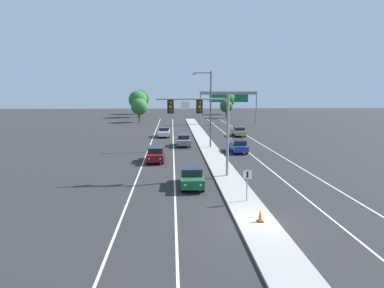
{
  "coord_description": "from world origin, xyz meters",
  "views": [
    {
      "loc": [
        -4.89,
        -18.76,
        7.66
      ],
      "look_at": [
        -3.2,
        9.73,
        3.2
      ],
      "focal_mm": 32.02,
      "sensor_mm": 36.0,
      "label": 1
    }
  ],
  "objects": [
    {
      "name": "car_receding_blue",
      "position": [
        3.39,
        23.18,
        0.82
      ],
      "size": [
        1.83,
        4.47,
        1.58
      ],
      "color": "navy",
      "rests_on": "ground"
    },
    {
      "name": "tree_far_left_b",
      "position": [
        -14.63,
        81.43,
        5.02
      ],
      "size": [
        5.31,
        5.31,
        7.68
      ],
      "color": "#4C3823",
      "rests_on": "ground"
    },
    {
      "name": "car_oncoming_darkred",
      "position": [
        -6.66,
        18.19,
        0.82
      ],
      "size": [
        1.87,
        4.49,
        1.58
      ],
      "color": "#5B0F14",
      "rests_on": "ground"
    },
    {
      "name": "tree_far_right_b",
      "position": [
        13.11,
        91.98,
        4.65
      ],
      "size": [
        4.92,
        4.92,
        7.11
      ],
      "color": "#4C3823",
      "rests_on": "ground"
    },
    {
      "name": "median_sign_post",
      "position": [
        0.22,
        3.69,
        1.59
      ],
      "size": [
        0.6,
        0.1,
        2.2
      ],
      "color": "gray",
      "rests_on": "median_island"
    },
    {
      "name": "tree_far_left_a",
      "position": [
        -12.77,
        65.5,
        3.8
      ],
      "size": [
        4.02,
        4.02,
        5.82
      ],
      "color": "#4C3823",
      "rests_on": "ground"
    },
    {
      "name": "ground_plane",
      "position": [
        0.0,
        0.0,
        0.0
      ],
      "size": [
        260.0,
        260.0,
        0.0
      ],
      "primitive_type": "plane",
      "color": "#28282B"
    },
    {
      "name": "lane_stripe_receding_center",
      "position": [
        4.7,
        25.0,
        0.0
      ],
      "size": [
        0.14,
        100.0,
        0.01
      ],
      "primitive_type": "cube",
      "color": "silver",
      "rests_on": "ground"
    },
    {
      "name": "tree_far_left_c",
      "position": [
        -14.95,
        94.98,
        5.14
      ],
      "size": [
        5.44,
        5.44,
        7.87
      ],
      "color": "#4C3823",
      "rests_on": "ground"
    },
    {
      "name": "car_oncoming_grey",
      "position": [
        -3.24,
        28.61,
        0.82
      ],
      "size": [
        1.93,
        4.51,
        1.58
      ],
      "color": "slate",
      "rests_on": "ground"
    },
    {
      "name": "traffic_cone_median_nose",
      "position": [
        0.17,
        -0.13,
        0.51
      ],
      "size": [
        0.36,
        0.36,
        0.74
      ],
      "color": "black",
      "rests_on": "median_island"
    },
    {
      "name": "overhead_signal_mast",
      "position": [
        -1.99,
        10.8,
        5.29
      ],
      "size": [
        6.36,
        0.44,
        7.2
      ],
      "color": "gray",
      "rests_on": "median_island"
    },
    {
      "name": "edge_stripe_right",
      "position": [
        8.0,
        25.0,
        0.0
      ],
      "size": [
        0.14,
        100.0,
        0.01
      ],
      "primitive_type": "cube",
      "color": "silver",
      "rests_on": "ground"
    },
    {
      "name": "street_lamp_median",
      "position": [
        0.05,
        26.47,
        5.79
      ],
      "size": [
        2.58,
        0.28,
        10.0
      ],
      "color": "#4C4C51",
      "rests_on": "median_island"
    },
    {
      "name": "median_island",
      "position": [
        0.0,
        18.0,
        0.07
      ],
      "size": [
        2.4,
        110.0,
        0.15
      ],
      "primitive_type": "cube",
      "color": "#9E9B93",
      "rests_on": "ground"
    },
    {
      "name": "car_oncoming_green",
      "position": [
        -3.31,
        8.05,
        0.82
      ],
      "size": [
        1.91,
        4.51,
        1.58
      ],
      "color": "#195633",
      "rests_on": "ground"
    },
    {
      "name": "lane_stripe_oncoming_center",
      "position": [
        -4.7,
        25.0,
        0.0
      ],
      "size": [
        0.14,
        100.0,
        0.01
      ],
      "primitive_type": "cube",
      "color": "silver",
      "rests_on": "ground"
    },
    {
      "name": "car_oncoming_white",
      "position": [
        -6.16,
        38.33,
        0.82
      ],
      "size": [
        1.84,
        4.48,
        1.58
      ],
      "color": "silver",
      "rests_on": "ground"
    },
    {
      "name": "edge_stripe_left",
      "position": [
        -8.0,
        25.0,
        0.0
      ],
      "size": [
        0.14,
        100.0,
        0.01
      ],
      "primitive_type": "cube",
      "color": "silver",
      "rests_on": "ground"
    },
    {
      "name": "tree_far_right_a",
      "position": [
        10.36,
        76.5,
        3.35
      ],
      "size": [
        3.55,
        3.55,
        5.14
      ],
      "color": "#4C3823",
      "rests_on": "ground"
    },
    {
      "name": "highway_sign_gantry",
      "position": [
        8.2,
        59.76,
        6.16
      ],
      "size": [
        13.28,
        0.42,
        7.5
      ],
      "color": "gray",
      "rests_on": "ground"
    },
    {
      "name": "car_receding_tan",
      "position": [
        6.48,
        38.53,
        0.82
      ],
      "size": [
        1.87,
        4.49,
        1.58
      ],
      "color": "tan",
      "rests_on": "ground"
    }
  ]
}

